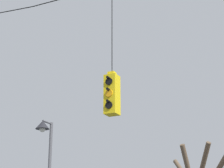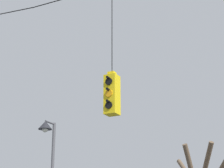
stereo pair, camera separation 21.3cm
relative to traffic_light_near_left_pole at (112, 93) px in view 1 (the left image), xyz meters
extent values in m
cylinder|color=black|center=(-3.69, 0.01, 3.35)|extent=(1.73, 0.03, 0.15)
cylinder|color=black|center=(-1.95, 0.01, 3.28)|extent=(1.73, 0.03, 0.03)
cube|color=yellow|center=(0.00, 0.01, -0.04)|extent=(0.34, 0.34, 1.08)
cube|color=yellow|center=(0.00, 0.01, 0.55)|extent=(0.19, 0.19, 0.10)
cylinder|color=black|center=(0.00, 0.01, 1.97)|extent=(0.02, 0.02, 2.75)
cylinder|color=black|center=(0.00, -0.18, 0.28)|extent=(0.20, 0.03, 0.20)
cylinder|color=black|center=(0.00, -0.22, 0.37)|extent=(0.07, 0.12, 0.07)
cylinder|color=orange|center=(0.00, -0.18, -0.04)|extent=(0.20, 0.03, 0.20)
cylinder|color=black|center=(0.00, -0.22, 0.05)|extent=(0.07, 0.12, 0.07)
cylinder|color=black|center=(0.00, -0.18, -0.36)|extent=(0.20, 0.03, 0.20)
cylinder|color=black|center=(0.00, -0.22, -0.27)|extent=(0.07, 0.12, 0.07)
cylinder|color=#515156|center=(-4.48, 3.50, 0.47)|extent=(0.07, 0.58, 0.07)
cone|color=#232328|center=(-4.48, 3.21, 0.31)|extent=(0.53, 0.53, 0.32)
sphere|color=silver|center=(-4.48, 3.21, 0.15)|extent=(0.24, 0.24, 0.24)
cylinder|color=brown|center=(0.72, 6.06, -1.19)|extent=(1.01, 1.09, 1.65)
camera|label=1|loc=(4.91, -9.87, -3.48)|focal=70.00mm
camera|label=2|loc=(5.09, -9.78, -3.48)|focal=70.00mm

